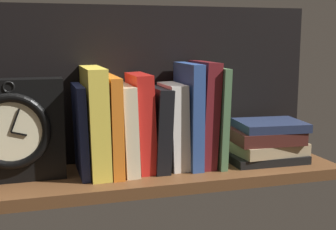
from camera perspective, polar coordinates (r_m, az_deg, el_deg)
ground_plane at (r=103.02cm, az=-2.29°, el=-7.55°), size 86.51×22.37×2.50cm
back_panel at (r=109.27cm, az=-3.75°, el=3.88°), size 86.51×1.20×36.53cm
book_navy_bierce at (r=99.47cm, az=-10.86°, el=-1.86°), size 2.29×14.21×19.34cm
book_yellow_seinlanguage at (r=99.49cm, az=-9.07°, el=-0.73°), size 4.41×16.36×23.06cm
book_orange_pandolfini at (r=100.18cm, az=-7.06°, el=-1.15°), size 2.61×16.54×21.13cm
book_cream_twain at (r=100.89cm, az=-5.38°, el=-1.62°), size 3.54×15.19×19.21cm
book_red_requiem at (r=101.44cm, az=-3.40°, el=-0.89°), size 4.53×12.59×21.49cm
book_black_skeptic at (r=102.64cm, az=-1.35°, el=-1.62°), size 4.04×13.98×18.44cm
book_white_catcher at (r=103.63cm, az=0.68°, el=-1.32°), size 4.42×12.01×19.10cm
book_blue_modern at (r=104.33cm, az=2.54°, el=0.00°), size 2.77×14.29×23.50cm
book_maroon_dawkins at (r=105.45cm, az=4.27°, el=0.18°), size 4.52×13.26×23.94cm
book_green_romantic at (r=106.60cm, az=5.68°, el=-0.10°), size 2.21×15.22×22.53cm
framed_clock at (r=98.32cm, az=-18.89°, el=-1.82°), size 20.95×7.04×20.95cm
book_stack_side at (r=112.20cm, az=12.07°, el=-3.21°), size 18.59×14.05×9.56cm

